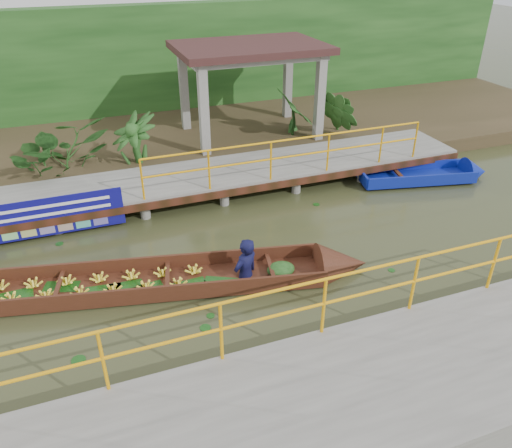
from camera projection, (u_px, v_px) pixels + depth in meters
name	position (u px, v px, depth m)	size (l,w,h in m)	color
ground	(217.00, 269.00, 10.24)	(80.00, 80.00, 0.00)	#31371B
land_strip	(151.00, 139.00, 16.22)	(30.00, 8.00, 0.45)	#352E1A
far_dock	(179.00, 182.00, 12.79)	(16.00, 2.06, 1.66)	slate
near_dock	(370.00, 400.00, 6.99)	(18.00, 2.40, 1.73)	slate
pavilion	(250.00, 57.00, 14.86)	(4.40, 3.00, 3.00)	slate
foliage_backdrop	(133.00, 67.00, 17.36)	(30.00, 0.80, 4.00)	#153C13
vendor_boat	(128.00, 280.00, 9.56)	(10.05, 3.05, 2.09)	#391D0F
moored_blue_boat	(445.00, 174.00, 13.97)	(3.77, 1.68, 0.87)	navy
blue_banner	(56.00, 215.00, 11.08)	(2.94, 0.04, 0.92)	navy
tropical_plants	(124.00, 136.00, 13.64)	(14.18, 1.18, 1.48)	#153C13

